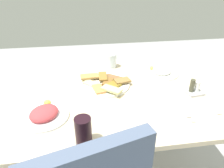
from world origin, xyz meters
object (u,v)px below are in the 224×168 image
object	(u,v)px
salad_plate_greens	(44,114)
salad_plate_rice	(161,72)
soda_can	(83,131)
spoon	(208,119)
pide_platter	(104,83)
paper_napkin	(206,118)
condiment_caddy	(194,89)
drinking_glass	(111,60)
dining_table	(118,102)
fork	(204,115)

from	to	relation	value
salad_plate_greens	salad_plate_rice	bearing A→B (deg)	-152.78
soda_can	spoon	world-z (taller)	soda_can
pide_platter	soda_can	bearing A→B (deg)	73.73
spoon	paper_napkin	bearing A→B (deg)	-87.94
pide_platter	condiment_caddy	bearing A→B (deg)	161.65
pide_platter	salad_plate_rice	xyz separation A→B (m)	(-0.39, -0.10, 0.00)
salad_plate_greens	drinking_glass	distance (m)	0.65
pide_platter	condiment_caddy	world-z (taller)	condiment_caddy
dining_table	paper_napkin	distance (m)	0.48
dining_table	salad_plate_rice	xyz separation A→B (m)	(-0.32, -0.18, 0.09)
pide_platter	spoon	distance (m)	0.59
soda_can	condiment_caddy	bearing A→B (deg)	-154.34
soda_can	spoon	bearing A→B (deg)	-174.06
salad_plate_greens	drinking_glass	xyz separation A→B (m)	(-0.39, -0.52, 0.03)
fork	spoon	world-z (taller)	same
spoon	salad_plate_rice	bearing A→B (deg)	-82.54
dining_table	salad_plate_rice	world-z (taller)	salad_plate_rice
pide_platter	salad_plate_rice	bearing A→B (deg)	-165.90
spoon	condiment_caddy	bearing A→B (deg)	-99.38
soda_can	condiment_caddy	world-z (taller)	soda_can
soda_can	condiment_caddy	distance (m)	0.69
dining_table	pide_platter	world-z (taller)	pide_platter
spoon	condiment_caddy	world-z (taller)	condiment_caddy
salad_plate_greens	salad_plate_rice	xyz separation A→B (m)	(-0.70, -0.36, -0.00)
salad_plate_rice	paper_napkin	xyz separation A→B (m)	(-0.05, 0.48, -0.01)
condiment_caddy	salad_plate_greens	bearing A→B (deg)	7.36
salad_plate_rice	drinking_glass	world-z (taller)	drinking_glass
salad_plate_greens	spoon	bearing A→B (deg)	169.82
salad_plate_rice	fork	xyz separation A→B (m)	(-0.05, 0.46, -0.01)
soda_can	pide_platter	bearing A→B (deg)	-106.27
dining_table	drinking_glass	size ratio (longest dim) A/B	12.37
dining_table	pide_platter	xyz separation A→B (m)	(0.07, -0.08, 0.08)
salad_plate_greens	soda_can	size ratio (longest dim) A/B	1.86
spoon	condiment_caddy	xyz separation A→B (m)	(-0.05, -0.24, 0.02)
salad_plate_greens	salad_plate_rice	world-z (taller)	salad_plate_greens
salad_plate_greens	fork	world-z (taller)	salad_plate_greens
salad_plate_rice	spoon	xyz separation A→B (m)	(-0.05, 0.50, -0.01)
fork	condiment_caddy	world-z (taller)	condiment_caddy
pide_platter	drinking_glass	xyz separation A→B (m)	(-0.08, -0.26, 0.04)
fork	condiment_caddy	distance (m)	0.21
paper_napkin	pide_platter	bearing A→B (deg)	-41.07
fork	spoon	distance (m)	0.04
soda_can	dining_table	bearing A→B (deg)	-118.21
salad_plate_rice	condiment_caddy	world-z (taller)	condiment_caddy
paper_napkin	spoon	size ratio (longest dim) A/B	0.80
fork	paper_napkin	bearing A→B (deg)	88.75
drinking_glass	spoon	xyz separation A→B (m)	(-0.36, 0.65, -0.04)
soda_can	spoon	distance (m)	0.58
paper_napkin	fork	distance (m)	0.02
pide_platter	paper_napkin	bearing A→B (deg)	138.93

